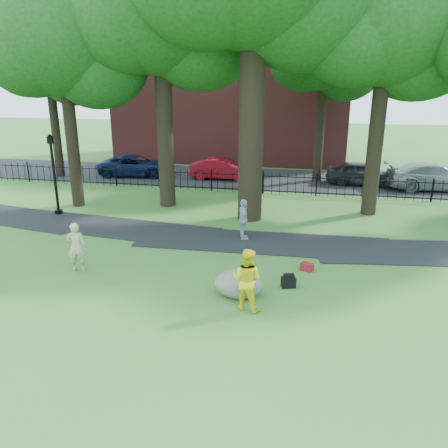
% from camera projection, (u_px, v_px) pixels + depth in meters
% --- Properties ---
extents(ground, '(120.00, 120.00, 0.00)m').
position_uv_depth(ground, '(216.00, 283.00, 13.84)').
color(ground, '#3B7227').
rests_on(ground, ground).
extents(footpath, '(36.07, 3.85, 0.03)m').
position_uv_depth(footpath, '(263.00, 243.00, 17.28)').
color(footpath, black).
rests_on(footpath, ground).
extents(street, '(80.00, 7.00, 0.02)m').
position_uv_depth(street, '(270.00, 179.00, 28.74)').
color(street, black).
rests_on(street, ground).
extents(iron_fence, '(44.00, 0.04, 1.20)m').
position_uv_depth(iron_fence, '(263.00, 183.00, 24.83)').
color(iron_fence, black).
rests_on(iron_fence, ground).
extents(brick_building, '(18.00, 8.00, 12.00)m').
position_uv_depth(brick_building, '(233.00, 83.00, 35.12)').
color(brick_building, maroon).
rests_on(brick_building, ground).
extents(tree_row, '(26.82, 7.96, 12.42)m').
position_uv_depth(tree_row, '(269.00, 32.00, 19.05)').
color(tree_row, black).
rests_on(tree_row, ground).
extents(woman, '(0.71, 0.58, 1.69)m').
position_uv_depth(woman, '(76.00, 247.00, 14.49)').
color(woman, tan).
rests_on(woman, ground).
extents(man, '(1.02, 0.88, 1.79)m').
position_uv_depth(man, '(247.00, 280.00, 11.97)').
color(man, yellow).
rests_on(man, ground).
extents(pedestrian, '(0.65, 1.05, 1.67)m').
position_uv_depth(pedestrian, '(243.00, 220.00, 17.42)').
color(pedestrian, '#A6A6AB').
rests_on(pedestrian, ground).
extents(boulder, '(1.43, 1.09, 0.83)m').
position_uv_depth(boulder, '(238.00, 282.00, 12.91)').
color(boulder, slate).
rests_on(boulder, ground).
extents(lamppost, '(0.38, 0.38, 3.84)m').
position_uv_depth(lamppost, '(54.00, 176.00, 20.50)').
color(lamppost, black).
rests_on(lamppost, ground).
extents(backpack, '(0.49, 0.38, 0.32)m').
position_uv_depth(backpack, '(288.00, 282.00, 13.49)').
color(backpack, black).
rests_on(backpack, ground).
extents(red_bag, '(0.47, 0.39, 0.27)m').
position_uv_depth(red_bag, '(307.00, 267.00, 14.67)').
color(red_bag, maroon).
rests_on(red_bag, ground).
extents(red_sedan, '(4.22, 1.51, 1.39)m').
position_uv_depth(red_sedan, '(222.00, 169.00, 28.48)').
color(red_sedan, maroon).
rests_on(red_sedan, ground).
extents(navy_van, '(5.23, 2.92, 1.38)m').
position_uv_depth(navy_van, '(136.00, 166.00, 29.52)').
color(navy_van, '#0B1338').
rests_on(navy_van, ground).
extents(grey_car, '(4.33, 1.85, 1.46)m').
position_uv_depth(grey_car, '(362.00, 173.00, 26.87)').
color(grey_car, black).
rests_on(grey_car, ground).
extents(silver_car, '(5.67, 2.87, 1.58)m').
position_uv_depth(silver_car, '(434.00, 177.00, 25.65)').
color(silver_car, gray).
rests_on(silver_car, ground).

